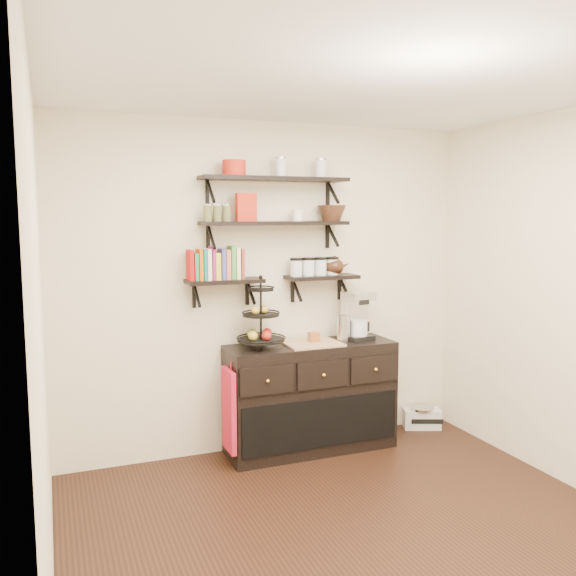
# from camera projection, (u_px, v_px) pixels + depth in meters

# --- Properties ---
(floor) EXTENTS (3.50, 3.50, 0.00)m
(floor) POSITION_uv_depth(u_px,v_px,m) (371.00, 547.00, 3.60)
(floor) COLOR black
(floor) RESTS_ON ground
(ceiling) EXTENTS (3.50, 3.50, 0.02)m
(ceiling) POSITION_uv_depth(u_px,v_px,m) (379.00, 75.00, 3.28)
(ceiling) COLOR white
(ceiling) RESTS_ON back_wall
(back_wall) EXTENTS (3.50, 0.02, 2.70)m
(back_wall) POSITION_uv_depth(u_px,v_px,m) (270.00, 288.00, 5.05)
(back_wall) COLOR #ECE4C8
(back_wall) RESTS_ON ground
(left_wall) EXTENTS (0.02, 3.50, 2.70)m
(left_wall) POSITION_uv_depth(u_px,v_px,m) (41.00, 347.00, 2.80)
(left_wall) COLOR #ECE4C8
(left_wall) RESTS_ON ground
(shelf_top) EXTENTS (1.20, 0.27, 0.23)m
(shelf_top) POSITION_uv_depth(u_px,v_px,m) (275.00, 179.00, 4.83)
(shelf_top) COLOR black
(shelf_top) RESTS_ON back_wall
(shelf_mid) EXTENTS (1.20, 0.27, 0.23)m
(shelf_mid) POSITION_uv_depth(u_px,v_px,m) (275.00, 224.00, 4.87)
(shelf_mid) COLOR black
(shelf_mid) RESTS_ON back_wall
(shelf_low_left) EXTENTS (0.60, 0.25, 0.23)m
(shelf_low_left) POSITION_uv_depth(u_px,v_px,m) (224.00, 282.00, 4.78)
(shelf_low_left) COLOR black
(shelf_low_left) RESTS_ON back_wall
(shelf_low_right) EXTENTS (0.60, 0.25, 0.23)m
(shelf_low_right) POSITION_uv_depth(u_px,v_px,m) (321.00, 278.00, 5.09)
(shelf_low_right) COLOR black
(shelf_low_right) RESTS_ON back_wall
(cookbooks) EXTENTS (0.43, 0.15, 0.26)m
(cookbooks) POSITION_uv_depth(u_px,v_px,m) (218.00, 265.00, 4.75)
(cookbooks) COLOR #A8100F
(cookbooks) RESTS_ON shelf_low_left
(glass_canisters) EXTENTS (0.43, 0.10, 0.13)m
(glass_canisters) POSITION_uv_depth(u_px,v_px,m) (315.00, 268.00, 5.05)
(glass_canisters) COLOR silver
(glass_canisters) RESTS_ON shelf_low_right
(sideboard) EXTENTS (1.40, 0.50, 0.92)m
(sideboard) POSITION_uv_depth(u_px,v_px,m) (311.00, 397.00, 5.05)
(sideboard) COLOR black
(sideboard) RESTS_ON floor
(fruit_stand) EXTENTS (0.38, 0.38, 0.56)m
(fruit_stand) POSITION_uv_depth(u_px,v_px,m) (261.00, 324.00, 4.82)
(fruit_stand) COLOR black
(fruit_stand) RESTS_ON sideboard
(candle) EXTENTS (0.08, 0.08, 0.08)m
(candle) POSITION_uv_depth(u_px,v_px,m) (314.00, 337.00, 5.00)
(candle) COLOR #975222
(candle) RESTS_ON sideboard
(coffee_maker) EXTENTS (0.26, 0.25, 0.41)m
(coffee_maker) POSITION_uv_depth(u_px,v_px,m) (356.00, 316.00, 5.15)
(coffee_maker) COLOR black
(coffee_maker) RESTS_ON sideboard
(thermal_carafe) EXTENTS (0.11, 0.11, 0.22)m
(thermal_carafe) POSITION_uv_depth(u_px,v_px,m) (344.00, 329.00, 5.07)
(thermal_carafe) COLOR silver
(thermal_carafe) RESTS_ON sideboard
(apron) EXTENTS (0.04, 0.27, 0.64)m
(apron) POSITION_uv_depth(u_px,v_px,m) (229.00, 410.00, 4.69)
(apron) COLOR #B61329
(apron) RESTS_ON sideboard
(radio) EXTENTS (0.37, 0.29, 0.20)m
(radio) POSITION_uv_depth(u_px,v_px,m) (422.00, 418.00, 5.60)
(radio) COLOR silver
(radio) RESTS_ON floor
(recipe_box) EXTENTS (0.16, 0.07, 0.22)m
(recipe_box) POSITION_uv_depth(u_px,v_px,m) (246.00, 207.00, 4.76)
(recipe_box) COLOR red
(recipe_box) RESTS_ON shelf_mid
(walnut_bowl) EXTENTS (0.24, 0.24, 0.13)m
(walnut_bowl) POSITION_uv_depth(u_px,v_px,m) (332.00, 213.00, 5.04)
(walnut_bowl) COLOR black
(walnut_bowl) RESTS_ON shelf_mid
(ramekins) EXTENTS (0.09, 0.09, 0.10)m
(ramekins) POSITION_uv_depth(u_px,v_px,m) (298.00, 215.00, 4.93)
(ramekins) COLOR white
(ramekins) RESTS_ON shelf_mid
(teapot) EXTENTS (0.24, 0.20, 0.16)m
(teapot) POSITION_uv_depth(u_px,v_px,m) (334.00, 265.00, 5.12)
(teapot) COLOR #361D10
(teapot) RESTS_ON shelf_low_right
(red_pot) EXTENTS (0.18, 0.18, 0.12)m
(red_pot) POSITION_uv_depth(u_px,v_px,m) (234.00, 168.00, 4.69)
(red_pot) COLOR red
(red_pot) RESTS_ON shelf_top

